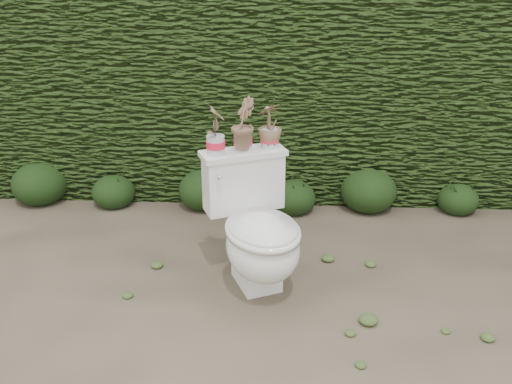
{
  "coord_description": "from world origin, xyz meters",
  "views": [
    {
      "loc": [
        0.28,
        -2.83,
        1.82
      ],
      "look_at": [
        0.13,
        0.08,
        0.55
      ],
      "focal_mm": 38.0,
      "sensor_mm": 36.0,
      "label": 1
    }
  ],
  "objects_px": {
    "potted_plant_left": "(215,129)",
    "potted_plant_center": "(243,126)",
    "toilet": "(258,232)",
    "potted_plant_right": "(270,127)"
  },
  "relations": [
    {
      "from": "potted_plant_left",
      "to": "potted_plant_right",
      "type": "xyz_separation_m",
      "value": [
        0.3,
        0.13,
        -0.02
      ]
    },
    {
      "from": "potted_plant_center",
      "to": "potted_plant_left",
      "type": "bearing_deg",
      "value": 114.53
    },
    {
      "from": "potted_plant_center",
      "to": "potted_plant_right",
      "type": "distance_m",
      "value": 0.17
    },
    {
      "from": "potted_plant_left",
      "to": "potted_plant_center",
      "type": "bearing_deg",
      "value": -76.14
    },
    {
      "from": "potted_plant_left",
      "to": "potted_plant_center",
      "type": "relative_size",
      "value": 0.99
    },
    {
      "from": "toilet",
      "to": "potted_plant_center",
      "type": "distance_m",
      "value": 0.62
    },
    {
      "from": "toilet",
      "to": "potted_plant_center",
      "type": "relative_size",
      "value": 2.68
    },
    {
      "from": "toilet",
      "to": "potted_plant_left",
      "type": "distance_m",
      "value": 0.64
    },
    {
      "from": "potted_plant_left",
      "to": "potted_plant_center",
      "type": "distance_m",
      "value": 0.16
    },
    {
      "from": "toilet",
      "to": "potted_plant_left",
      "type": "xyz_separation_m",
      "value": [
        -0.25,
        0.15,
        0.57
      ]
    }
  ]
}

